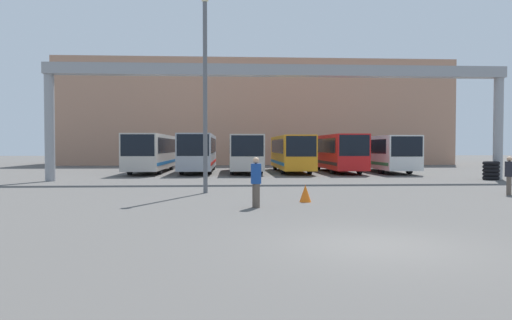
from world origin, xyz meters
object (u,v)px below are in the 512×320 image
Objects in this scene: lamp_post at (205,86)px; bus_slot_5 at (383,151)px; bus_slot_1 at (199,151)px; bus_slot_3 at (291,151)px; pedestrian_near_center at (509,175)px; pedestrian_near_right at (256,181)px; tire_stack at (491,171)px; bus_slot_2 at (245,151)px; bus_slot_0 at (152,151)px; bus_slot_4 at (337,151)px; traffic_cone at (305,193)px.

bus_slot_5 is at bearing 50.07° from lamp_post.
bus_slot_3 is at bearing -4.43° from bus_slot_1.
pedestrian_near_right is at bearing -34.74° from pedestrian_near_center.
bus_slot_2 is at bearing 149.84° from tire_stack.
bus_slot_2 is (3.91, -1.16, -0.04)m from bus_slot_1.
bus_slot_2 is 21.39m from pedestrian_near_center.
bus_slot_2 is 0.95× the size of bus_slot_5.
bus_slot_2 is at bearing -24.61° from pedestrian_near_right.
bus_slot_0 is 1.14× the size of bus_slot_4.
bus_slot_4 is 6.28× the size of pedestrian_near_center.
lamp_post is at bearing -157.57° from tire_stack.
tire_stack is (19.61, -10.28, -1.22)m from bus_slot_1.
traffic_cone is (-6.13, -20.61, -1.46)m from bus_slot_4.
bus_slot_0 is at bearing 107.07° from lamp_post.
bus_slot_5 is 5.96× the size of pedestrian_near_right.
bus_slot_2 is 17.06m from lamp_post.
pedestrian_near_center is at bearing -116.51° from tire_stack.
bus_slot_3 is 7.82m from bus_slot_5.
tire_stack is at bearing -30.16° from bus_slot_2.
lamp_post reaches higher than bus_slot_3.
pedestrian_near_right is at bearing -68.21° from lamp_post.
bus_slot_1 is at bearing 176.70° from bus_slot_5.
bus_slot_3 is at bearing 140.64° from tire_stack.
bus_slot_4 reaches higher than bus_slot_2.
bus_slot_1 is 18.08m from lamp_post.
bus_slot_1 is 4.07m from bus_slot_2.
bus_slot_4 reaches higher than pedestrian_near_right.
pedestrian_near_right is 6.84m from lamp_post.
bus_slot_2 is at bearing -177.56° from bus_slot_4.
traffic_cone is at bearing -85.24° from bus_slot_2.
pedestrian_near_center is at bearing -58.50° from bus_slot_2.
bus_slot_5 reaches higher than traffic_cone.
traffic_cone is 17.91m from tire_stack.
pedestrian_near_center is at bearing -68.86° from bus_slot_3.
bus_slot_1 is 1.15× the size of bus_slot_4.
bus_slot_5 is at bearing -2.49° from bus_slot_0.
bus_slot_0 is 25.68m from tire_stack.
lamp_post is (1.53, -17.75, 3.12)m from bus_slot_1.
pedestrian_near_center is (11.48, 3.54, -0.03)m from pedestrian_near_right.
bus_slot_4 is (11.72, -0.82, -0.02)m from bus_slot_1.
bus_slot_2 is 5.89× the size of pedestrian_near_center.
bus_slot_1 is (3.91, 0.05, 0.01)m from bus_slot_0.
traffic_cone is at bearing -96.08° from bus_slot_3.
pedestrian_near_right is 2.64× the size of traffic_cone.
bus_slot_1 is at bearing 175.99° from bus_slot_4.
tire_stack reaches higher than traffic_cone.
tire_stack is at bearing -75.52° from pedestrian_near_right.
bus_slot_5 is 8.84× the size of tire_stack.
lamp_post reaches higher than tire_stack.
bus_slot_2 is 0.94× the size of bus_slot_4.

